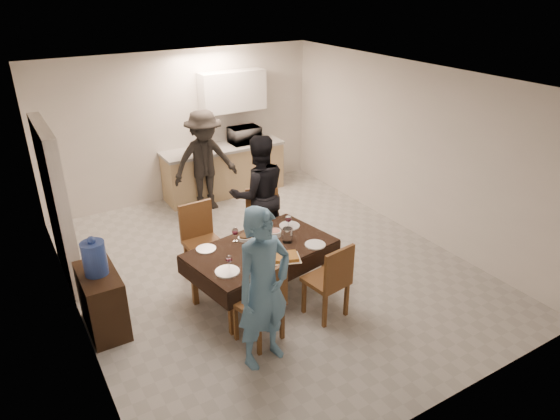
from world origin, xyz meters
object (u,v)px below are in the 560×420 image
Objects in this scene: dining_table at (261,249)px; person_kitchen at (205,161)px; console at (102,301)px; water_jug at (94,258)px; microwave at (245,135)px; wine_bottle at (255,236)px; savoury_tart at (284,257)px; person_near at (264,289)px; water_pitcher at (287,235)px; person_far at (259,195)px.

dining_table is 2.81m from person_kitchen.
water_jug is at bearing 0.00° from console.
water_jug is 4.40m from microwave.
dining_table is at bearing -99.38° from person_kitchen.
wine_bottle reaches higher than savoury_tart.
wine_bottle is 2.77m from person_kitchen.
wine_bottle is at bearing 56.07° from person_near.
water_jug is 3.37m from person_kitchen.
microwave is at bearing 71.44° from water_pitcher.
microwave reaches higher than wine_bottle.
microwave is at bearing 55.44° from dining_table.
person_far is (0.55, 1.05, 0.22)m from dining_table.
water_jug is (0.00, 0.00, 0.56)m from console.
wine_bottle is at bearing 70.25° from person_far.
person_far reaches higher than water_pitcher.
savoury_tart is at bearing -19.97° from water_jug.
person_kitchen is (1.01, 3.82, -0.01)m from person_near.
microwave is at bearing 24.44° from person_kitchen.
water_jug is 0.22× the size of person_far.
console is 2.13m from savoury_tart.
person_far is (0.60, 1.00, 0.05)m from wine_bottle.
water_pitcher is 0.50× the size of savoury_tart.
water_jug is 1.32× the size of wine_bottle.
water_pitcher is (2.23, -0.39, -0.15)m from water_jug.
dining_table is 1.93m from water_jug.
console is 2.58m from person_far.
person_kitchen is (2.33, 2.43, 0.50)m from console.
person_far is (0.45, 1.43, 0.17)m from savoury_tart.
console is 0.56m from water_jug.
dining_table is at bearing -10.21° from water_jug.
dining_table is at bearing 104.74° from savoury_tart.
microwave reaches higher than console.
microwave is (1.35, 3.60, 0.35)m from savoury_tart.
dining_table is 3.52× the size of microwave.
water_pitcher is 2.82m from person_kitchen.
person_kitchen reaches higher than console.
savoury_tart is at bearing -96.47° from person_kitchen.
savoury_tart is (1.98, -0.72, 0.34)m from console.
wine_bottle is (1.83, -0.29, 0.46)m from console.
person_kitchen is (0.51, 2.72, 0.04)m from wine_bottle.
person_far is at bearing 79.70° from water_pitcher.
wine_bottle is 0.78× the size of savoury_tart.
microwave is 0.31× the size of person_far.
microwave is at bearing -101.27° from person_far.
console is at bearing 159.45° from dining_table.
person_kitchen is (-0.09, 1.72, -0.01)m from person_far.
dining_table is at bearing 65.78° from microwave.
water_jug is 2.11m from savoury_tart.
console is 1.47× the size of microwave.
dining_table is 1.93m from console.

